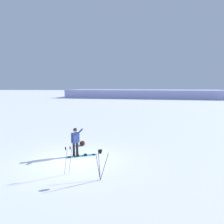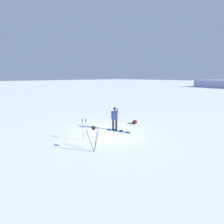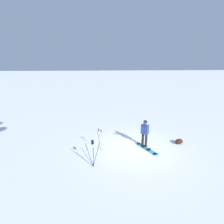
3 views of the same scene
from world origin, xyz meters
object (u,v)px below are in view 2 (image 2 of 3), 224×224
at_px(gear_bag_large, 135,122).
at_px(camera_tripod, 94,134).
at_px(snowboard, 118,131).
at_px(ski_poles, 84,127).
at_px(snowboarder, 115,116).

bearing_deg(gear_bag_large, camera_tripod, 18.74).
height_order(snowboard, camera_tripod, camera_tripod).
bearing_deg(ski_poles, snowboard, 178.33).
relative_size(gear_bag_large, camera_tripod, 0.48).
bearing_deg(gear_bag_large, ski_poles, 3.56).
xyz_separation_m(snowboarder, ski_poles, (2.62, 0.25, -0.13)).
xyz_separation_m(snowboarder, gear_bag_large, (-2.23, -0.05, -0.84)).
relative_size(snowboard, camera_tripod, 1.28).
distance_m(snowboarder, snowboard, 1.02).
bearing_deg(snowboarder, ski_poles, 5.54).
bearing_deg(ski_poles, camera_tripod, 73.72).
distance_m(snowboarder, camera_tripod, 3.52).
xyz_separation_m(snowboard, camera_tripod, (3.08, 1.41, 0.93)).
relative_size(snowboarder, ski_poles, 1.27).
bearing_deg(snowboard, gear_bag_large, -170.22).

